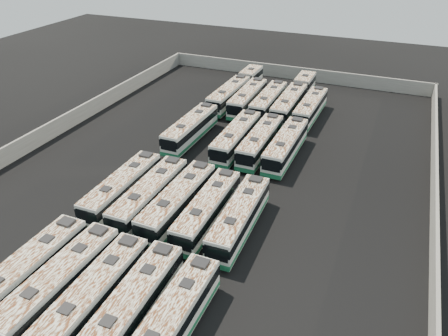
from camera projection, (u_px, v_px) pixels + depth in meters
ground at (205, 181)px, 46.46m from camera, size 140.00×140.00×0.00m
perimeter_wall at (205, 172)px, 45.91m from camera, size 45.20×73.20×2.20m
bus_front_far_left at (27, 273)px, 32.31m from camera, size 2.44×11.24×3.16m
bus_front_left at (60, 283)px, 31.34m from camera, size 2.68×11.37×3.19m
bus_front_center at (93, 297)px, 30.25m from camera, size 2.49×11.22×3.15m
bus_front_right at (131, 308)px, 29.41m from camera, size 2.63×11.22×3.15m
bus_front_far_right at (171, 323)px, 28.41m from camera, size 2.31×10.85×3.05m
bus_midfront_far_left at (122, 188)px, 42.36m from camera, size 2.40×11.06×3.11m
bus_midfront_left at (150, 195)px, 41.23m from camera, size 2.43×11.22×3.16m
bus_midfront_center at (178, 202)px, 40.29m from camera, size 2.60×11.36×3.19m
bus_midfront_right at (207, 210)px, 39.31m from camera, size 2.43×10.89×3.06m
bus_midfront_far_right at (239, 218)px, 38.27m from camera, size 2.57×10.93×3.06m
bus_midback_far_left at (191, 129)px, 54.13m from camera, size 2.49×11.21×3.15m
bus_midback_center at (236, 138)px, 51.96m from camera, size 2.47×11.26×3.17m
bus_midback_right at (260, 141)px, 51.17m from camera, size 2.36×11.04×3.11m
bus_midback_far_right at (286, 146)px, 50.13m from camera, size 2.46×11.18×3.14m
bus_back_far_left at (237, 89)px, 66.52m from camera, size 2.64×17.51×3.17m
bus_back_left at (248, 99)px, 63.03m from camera, size 2.59×11.26×3.16m
bus_back_center at (268, 101)px, 62.06m from camera, size 2.45×11.16×3.14m
bus_back_right at (294, 97)px, 63.46m from camera, size 2.45×17.63×3.20m
bus_back_far_right at (310, 108)px, 60.09m from camera, size 2.51×10.89×3.06m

